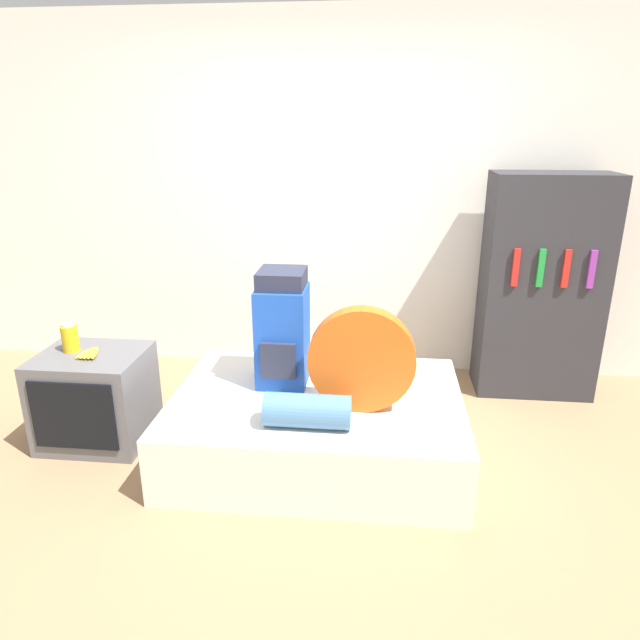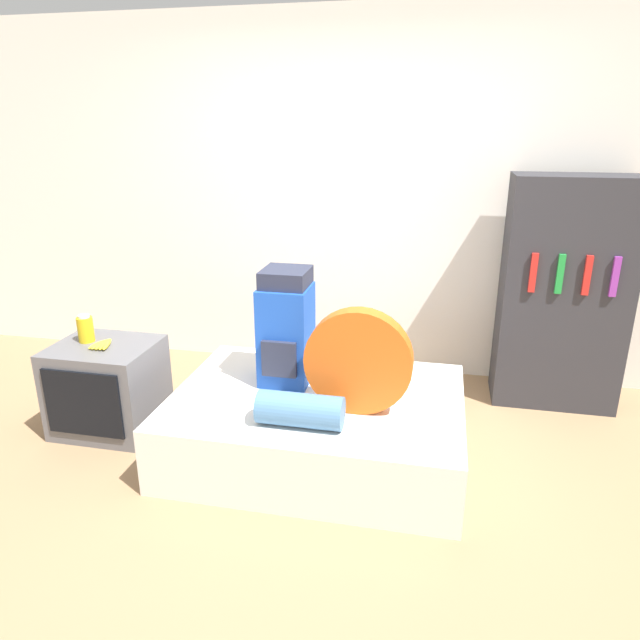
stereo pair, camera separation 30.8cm
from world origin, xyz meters
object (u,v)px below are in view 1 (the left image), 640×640
(tent_bag, at_px, (362,360))
(bookshelf, at_px, (541,287))
(sleeping_roll, at_px, (307,411))
(backpack, at_px, (283,330))
(television, at_px, (95,397))
(canister, at_px, (70,338))

(tent_bag, distance_m, bookshelf, 1.67)
(sleeping_roll, height_order, bookshelf, bookshelf)
(backpack, relative_size, tent_bag, 1.20)
(tent_bag, height_order, television, tent_bag)
(backpack, xyz_separation_m, bookshelf, (1.66, 0.87, 0.06))
(backpack, bearing_deg, tent_bag, -31.17)
(backpack, height_order, canister, backpack)
(sleeping_roll, relative_size, canister, 2.55)
(tent_bag, height_order, bookshelf, bookshelf)
(television, distance_m, canister, 0.39)
(television, xyz_separation_m, canister, (-0.13, 0.04, 0.36))
(backpack, relative_size, bookshelf, 0.44)
(backpack, bearing_deg, television, -173.43)
(canister, bearing_deg, tent_bag, -6.44)
(bookshelf, bearing_deg, tent_bag, -135.88)
(backpack, bearing_deg, sleeping_roll, -67.72)
(canister, bearing_deg, bookshelf, 18.30)
(bookshelf, bearing_deg, backpack, -152.22)
(sleeping_roll, bearing_deg, bookshelf, 43.53)
(backpack, height_order, bookshelf, bookshelf)
(television, xyz_separation_m, bookshelf, (2.79, 1.00, 0.49))
(backpack, xyz_separation_m, tent_bag, (0.47, -0.28, -0.05))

